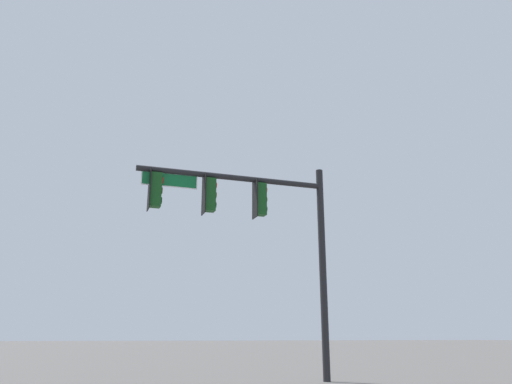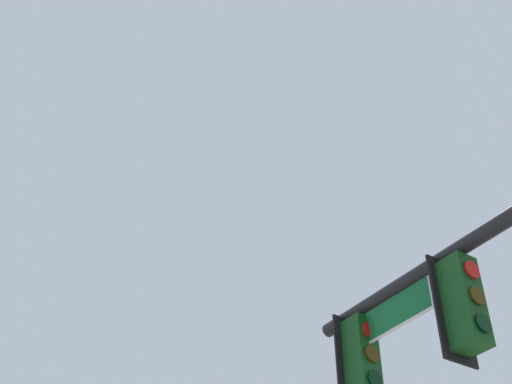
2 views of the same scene
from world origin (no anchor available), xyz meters
The scene contains 0 objects.
Camera 2 is at (-8.30, -2.18, 1.90)m, focal length 50.00 mm.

